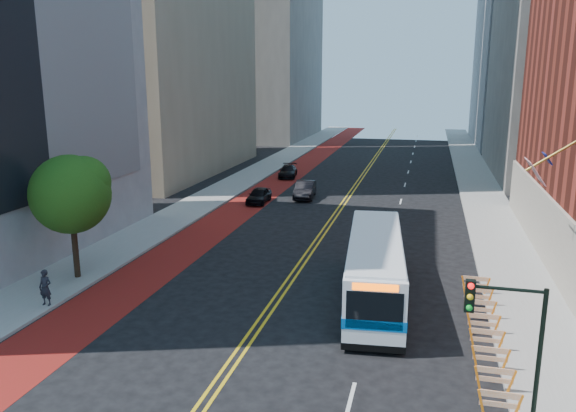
{
  "coord_description": "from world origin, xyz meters",
  "views": [
    {
      "loc": [
        6.93,
        -19.29,
        10.88
      ],
      "look_at": [
        0.06,
        8.0,
        4.31
      ],
      "focal_mm": 35.0,
      "sensor_mm": 36.0,
      "label": 1
    }
  ],
  "objects_px": {
    "car_c": "(288,171)",
    "pedestrian": "(45,288)",
    "transit_bus": "(375,267)",
    "car_b": "(305,190)",
    "street_tree": "(72,191)",
    "car_a": "(259,195)",
    "traffic_signal": "(508,334)"
  },
  "relations": [
    {
      "from": "car_a",
      "to": "car_b",
      "type": "height_order",
      "value": "car_b"
    },
    {
      "from": "street_tree",
      "to": "car_c",
      "type": "bearing_deg",
      "value": 84.17
    },
    {
      "from": "transit_bus",
      "to": "car_b",
      "type": "relative_size",
      "value": 2.56
    },
    {
      "from": "pedestrian",
      "to": "car_b",
      "type": "bearing_deg",
      "value": 77.38
    },
    {
      "from": "traffic_signal",
      "to": "transit_bus",
      "type": "bearing_deg",
      "value": 113.9
    },
    {
      "from": "car_a",
      "to": "pedestrian",
      "type": "height_order",
      "value": "pedestrian"
    },
    {
      "from": "street_tree",
      "to": "transit_bus",
      "type": "height_order",
      "value": "street_tree"
    },
    {
      "from": "car_b",
      "to": "transit_bus",
      "type": "bearing_deg",
      "value": -74.68
    },
    {
      "from": "transit_bus",
      "to": "pedestrian",
      "type": "relative_size",
      "value": 6.75
    },
    {
      "from": "traffic_signal",
      "to": "pedestrian",
      "type": "height_order",
      "value": "traffic_signal"
    },
    {
      "from": "transit_bus",
      "to": "car_c",
      "type": "relative_size",
      "value": 2.68
    },
    {
      "from": "car_b",
      "to": "pedestrian",
      "type": "height_order",
      "value": "pedestrian"
    },
    {
      "from": "traffic_signal",
      "to": "street_tree",
      "type": "bearing_deg",
      "value": 155.18
    },
    {
      "from": "car_c",
      "to": "car_a",
      "type": "bearing_deg",
      "value": -95.44
    },
    {
      "from": "car_c",
      "to": "pedestrian",
      "type": "xyz_separation_m",
      "value": [
        -2.56,
        -37.15,
        0.39
      ]
    },
    {
      "from": "transit_bus",
      "to": "car_a",
      "type": "xyz_separation_m",
      "value": [
        -11.89,
        19.3,
        -1.01
      ]
    },
    {
      "from": "street_tree",
      "to": "car_c",
      "type": "distance_m",
      "value": 33.76
    },
    {
      "from": "car_c",
      "to": "transit_bus",
      "type": "bearing_deg",
      "value": -77.0
    },
    {
      "from": "car_a",
      "to": "pedestrian",
      "type": "xyz_separation_m",
      "value": [
        -3.2,
        -24.25,
        0.36
      ]
    },
    {
      "from": "car_b",
      "to": "pedestrian",
      "type": "distance_m",
      "value": 28.01
    },
    {
      "from": "transit_bus",
      "to": "car_b",
      "type": "height_order",
      "value": "transit_bus"
    },
    {
      "from": "traffic_signal",
      "to": "car_a",
      "type": "height_order",
      "value": "traffic_signal"
    },
    {
      "from": "car_a",
      "to": "car_c",
      "type": "xyz_separation_m",
      "value": [
        -0.63,
        12.9,
        -0.02
      ]
    },
    {
      "from": "street_tree",
      "to": "transit_bus",
      "type": "xyz_separation_m",
      "value": [
        15.93,
        1.12,
        -3.23
      ]
    },
    {
      "from": "car_a",
      "to": "car_c",
      "type": "distance_m",
      "value": 12.91
    },
    {
      "from": "transit_bus",
      "to": "car_b",
      "type": "xyz_separation_m",
      "value": [
        -8.43,
        22.26,
        -0.91
      ]
    },
    {
      "from": "street_tree",
      "to": "traffic_signal",
      "type": "distance_m",
      "value": 22.79
    },
    {
      "from": "car_a",
      "to": "car_c",
      "type": "relative_size",
      "value": 0.88
    },
    {
      "from": "traffic_signal",
      "to": "car_c",
      "type": "height_order",
      "value": "traffic_signal"
    },
    {
      "from": "transit_bus",
      "to": "pedestrian",
      "type": "xyz_separation_m",
      "value": [
        -15.09,
        -4.95,
        -0.65
      ]
    },
    {
      "from": "traffic_signal",
      "to": "car_c",
      "type": "xyz_separation_m",
      "value": [
        -17.25,
        42.87,
        -3.08
      ]
    },
    {
      "from": "street_tree",
      "to": "pedestrian",
      "type": "xyz_separation_m",
      "value": [
        0.84,
        -3.83,
        -3.88
      ]
    }
  ]
}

